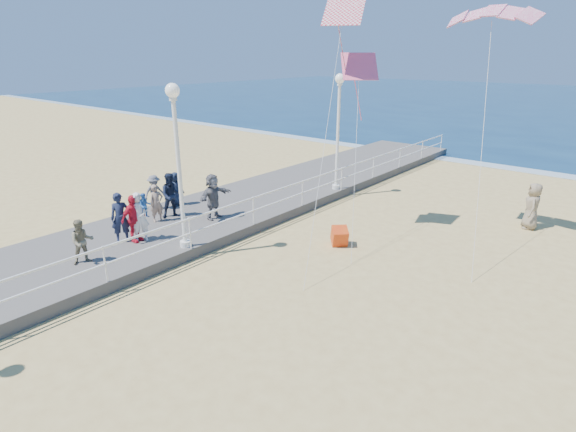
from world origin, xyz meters
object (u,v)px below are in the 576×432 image
Objects in this scene: spectator_2 at (155,192)px; spectator_3 at (134,219)px; lamp_post_far at (338,120)px; woman_holding_toddler at (140,217)px; toddler_held at (145,205)px; box_kite at (339,238)px; spectator_7 at (172,195)px; beach_walker_c at (532,206)px; spectator_0 at (120,218)px; spectator_5 at (213,196)px; spectator_1 at (82,242)px; spectator_4 at (176,189)px; lamp_post_mid at (178,151)px; spectator_6 at (157,203)px.

spectator_3 is (2.39, -2.46, 0.10)m from spectator_2.
woman_holding_toddler is (-1.57, -9.64, -2.40)m from lamp_post_far.
box_kite is (4.86, 4.67, -1.38)m from toddler_held.
spectator_2 is 1.35m from spectator_7.
beach_walker_c is at bearing -49.32° from spectator_2.
spectator_2 is (-2.06, 2.76, -0.14)m from spectator_0.
toddler_held is at bearing 179.41° from box_kite.
beach_walker_c is (8.26, 1.45, -2.73)m from lamp_post_far.
spectator_5 reaches higher than toddler_held.
spectator_1 is (0.03, -2.30, -0.57)m from toddler_held.
lamp_post_far is 3.19× the size of spectator_3.
spectator_2 is 7.97m from box_kite.
spectator_2 reaches higher than spectator_4.
spectator_1 is (-1.38, -2.79, -2.55)m from lamp_post_mid.
lamp_post_mid reaches higher than spectator_3.
lamp_post_mid is 3.31m from spectator_0.
spectator_4 is at bearing 146.32° from lamp_post_mid.
lamp_post_far reaches higher than woman_holding_toddler.
spectator_1 is at bearing -132.14° from spectator_0.
spectator_3 is 4.05m from spectator_4.
spectator_3 is at bearing -59.50° from beach_walker_c.
beach_walker_c is at bearing -23.36° from spectator_7.
spectator_5 is 5.20m from box_kite.
spectator_6 is (-1.36, 1.34, -0.55)m from toddler_held.
spectator_1 is 8.52m from box_kite.
woman_holding_toddler is at bearing -99.24° from lamp_post_far.
spectator_4 is (-2.46, 3.08, -0.56)m from toddler_held.
beach_walker_c is (9.93, 11.26, -0.31)m from spectator_3.
lamp_post_far is 7.06m from spectator_5.
lamp_post_far is 8.82m from beach_walker_c.
spectator_7 is (-2.73, -7.46, -2.37)m from lamp_post_far.
woman_holding_toddler is 3.39m from spectator_2.
toddler_held is at bearing -119.47° from spectator_7.
woman_holding_toddler is 0.97× the size of spectator_7.
spectator_4 is (-2.49, 5.37, 0.01)m from spectator_1.
spectator_0 is at bearing -136.92° from spectator_7.
spectator_1 is at bearing 173.42° from spectator_5.
beach_walker_c is at bearing -34.89° from spectator_6.
spectator_0 is 2.91× the size of box_kite.
spectator_3 is (-1.68, -0.82, -2.43)m from lamp_post_mid.
spectator_0 is at bearing -59.67° from beach_walker_c.
spectator_3 is at bearing -128.25° from spectator_7.
lamp_post_mid is 13.59m from beach_walker_c.
lamp_post_far is at bearing -18.58° from spectator_3.
spectator_6 is at bearing -151.23° from spectator_4.
lamp_post_mid is 3.70m from spectator_5.
spectator_4 is 1.56m from spectator_7.
lamp_post_far is 3.69× the size of spectator_4.
spectator_5 reaches higher than spectator_6.
spectator_7 reaches higher than spectator_6.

